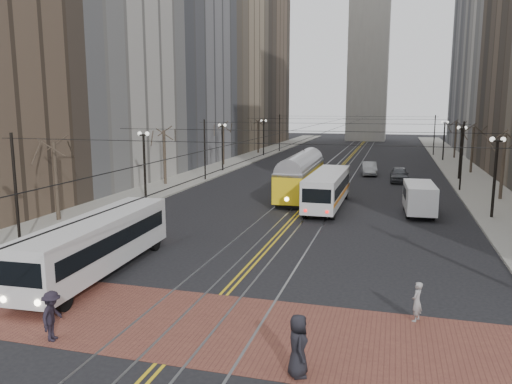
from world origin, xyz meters
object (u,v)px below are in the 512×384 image
Objects in this scene: streetcar at (301,180)px; rear_bus at (327,190)px; cargo_van at (419,199)px; sedan_grey at (399,175)px; transit_bus at (98,246)px; pedestrian_d at (52,316)px; pedestrian_a at (298,345)px; sedan_silver at (369,168)px; pedestrian_b at (417,302)px.

streetcar is 5.40m from rear_bus.
cargo_van is (6.92, -0.85, -0.24)m from rear_bus.
cargo_van is 1.14× the size of sedan_grey.
streetcar is (5.51, 23.39, 0.14)m from transit_bus.
pedestrian_a is at bearing -101.73° from pedestrian_d.
streetcar is at bearing -113.91° from sedan_silver.
pedestrian_a is (-4.43, -24.53, -0.21)m from cargo_van.
sedan_grey is at bearing 71.16° from rear_bus.
transit_bus is 0.86× the size of streetcar.
sedan_silver is at bearing -21.90° from pedestrian_d.
transit_bus reaches higher than sedan_grey.
sedan_grey is at bearing -27.51° from pedestrian_d.
rear_bus reaches higher than transit_bus.
streetcar reaches higher than pedestrian_b.
sedan_grey is 3.05× the size of pedestrian_b.
pedestrian_b is (-0.87, -19.53, -0.40)m from cargo_van.
streetcar is at bearing -128.22° from sedan_grey.
cargo_van is 27.76m from pedestrian_d.
transit_bus is at bearing -104.08° from streetcar.
cargo_van is at bearing -39.63° from pedestrian_d.
cargo_van reaches higher than sedan_silver.
transit_bus is 5.75× the size of pedestrian_a.
streetcar reaches higher than cargo_van.
sedan_silver is at bearing -151.78° from pedestrian_b.
pedestrian_a is (0.29, -46.09, 0.20)m from sedan_silver.
transit_bus is 2.07× the size of cargo_van.
pedestrian_a is at bearing -33.35° from transit_bus.
sedan_grey is 5.90m from sedan_silver.
sedan_grey is at bearing -23.82° from pedestrian_a.
pedestrian_a reaches higher than pedestrian_b.
pedestrian_d is at bearing -106.38° from sedan_silver.
rear_bus is at bearing -57.37° from streetcar.
rear_bus is 7.11× the size of pedestrian_b.
rear_bus is 5.65× the size of pedestrian_a.
pedestrian_a is (5.46, -29.89, -0.55)m from streetcar.
pedestrian_d is (-8.56, 0.00, -0.08)m from pedestrian_a.
transit_bus is 2.37× the size of sedan_silver.
pedestrian_b reaches higher than sedan_silver.
cargo_van is at bearing -83.85° from sedan_silver.
streetcar reaches higher than transit_bus.
sedan_grey is (8.56, 11.38, -0.72)m from streetcar.
sedan_silver is at bearing 71.47° from streetcar.
pedestrian_d is at bearing -96.74° from streetcar.
transit_bus is 24.03m from streetcar.
sedan_grey is at bearing 91.75° from cargo_van.
rear_bus is 6.14× the size of pedestrian_d.
streetcar is 8.44× the size of pedestrian_b.
streetcar is at bearing 124.00° from rear_bus.
sedan_silver is 46.09m from pedestrian_a.
pedestrian_d is at bearing 70.48° from pedestrian_a.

